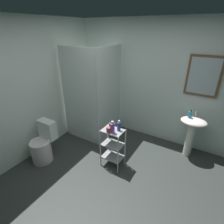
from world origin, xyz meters
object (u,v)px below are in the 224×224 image
at_px(hand_soap_bottle, 190,114).
at_px(conditioner_bottle_purple, 112,128).
at_px(shampoo_bottle_blue, 119,126).
at_px(rinse_cup, 109,130).
at_px(toilet, 43,145).
at_px(pedestal_sink, 192,129).
at_px(shower_stall, 95,116).
at_px(body_wash_bottle_green, 111,126).
at_px(storage_cart, 113,145).

xyz_separation_m(hand_soap_bottle, conditioner_bottle_purple, (-1.01, -1.09, -0.04)).
distance_m(shampoo_bottle_blue, rinse_cup, 0.18).
height_order(toilet, shampoo_bottle_blue, shampoo_bottle_blue).
relative_size(pedestal_sink, hand_soap_bottle, 5.44).
bearing_deg(shower_stall, pedestal_sink, 8.75).
xyz_separation_m(shower_stall, body_wash_bottle_green, (0.87, -0.71, 0.35)).
xyz_separation_m(pedestal_sink, shampoo_bottle_blue, (-1.04, -0.97, 0.24)).
height_order(conditioner_bottle_purple, rinse_cup, conditioner_bottle_purple).
distance_m(pedestal_sink, hand_soap_bottle, 0.31).
bearing_deg(hand_soap_bottle, shampoo_bottle_blue, -134.54).
bearing_deg(rinse_cup, pedestal_sink, 43.62).
distance_m(pedestal_sink, rinse_cup, 1.61).
xyz_separation_m(pedestal_sink, conditioner_bottle_purple, (-1.09, -1.09, 0.25)).
distance_m(toilet, storage_cart, 1.32).
bearing_deg(rinse_cup, body_wash_bottle_green, 90.94).
bearing_deg(body_wash_bottle_green, shampoo_bottle_blue, 24.10).
xyz_separation_m(shower_stall, hand_soap_bottle, (1.95, 0.31, 0.41)).
bearing_deg(shampoo_bottle_blue, shower_stall, 146.67).
bearing_deg(storage_cart, rinse_cup, -110.72).
bearing_deg(storage_cart, conditioner_bottle_purple, -64.22).
distance_m(toilet, shampoo_bottle_blue, 1.51).
distance_m(shower_stall, conditioner_bottle_purple, 1.27).
bearing_deg(body_wash_bottle_green, storage_cart, 5.03).
xyz_separation_m(toilet, rinse_cup, (1.17, 0.46, 0.47)).
bearing_deg(storage_cart, hand_soap_bottle, 44.42).
bearing_deg(conditioner_bottle_purple, pedestal_sink, 44.83).
height_order(shower_stall, toilet, shower_stall).
bearing_deg(storage_cart, shampoo_bottle_blue, 30.31).
relative_size(hand_soap_bottle, body_wash_bottle_green, 0.91).
bearing_deg(rinse_cup, shower_stall, 137.98).
bearing_deg(storage_cart, toilet, -155.63).
relative_size(pedestal_sink, toilet, 1.07).
bearing_deg(body_wash_bottle_green, shower_stall, 141.02).
xyz_separation_m(pedestal_sink, storage_cart, (-1.12, -1.02, -0.14)).
bearing_deg(shampoo_bottle_blue, rinse_cup, -131.32).
bearing_deg(toilet, rinse_cup, 21.47).
height_order(toilet, hand_soap_bottle, hand_soap_bottle).
distance_m(shower_stall, body_wash_bottle_green, 1.18).
distance_m(toilet, conditioner_bottle_purple, 1.42).
xyz_separation_m(conditioner_bottle_purple, rinse_cup, (-0.06, -0.02, -0.05)).
height_order(pedestal_sink, body_wash_bottle_green, body_wash_bottle_green).
xyz_separation_m(pedestal_sink, rinse_cup, (-1.16, -1.10, 0.21)).
distance_m(conditioner_bottle_purple, shampoo_bottle_blue, 0.13).
relative_size(pedestal_sink, conditioner_bottle_purple, 3.78).
relative_size(storage_cart, rinse_cup, 8.08).
xyz_separation_m(storage_cart, body_wash_bottle_green, (-0.03, -0.00, 0.38)).
distance_m(storage_cart, conditioner_bottle_purple, 0.40).
distance_m(storage_cart, body_wash_bottle_green, 0.38).
bearing_deg(shower_stall, storage_cart, -37.83).
height_order(toilet, storage_cart, toilet).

